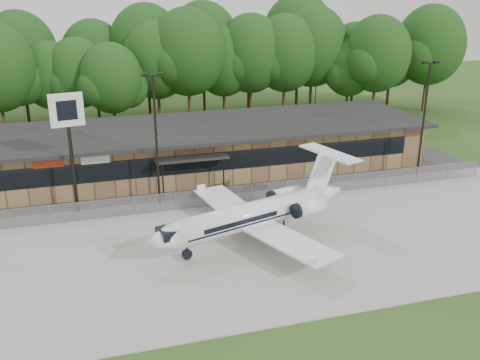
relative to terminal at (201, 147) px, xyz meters
name	(u,v)px	position (x,y,z in m)	size (l,w,h in m)	color
ground	(300,311)	(0.00, -23.94, -2.18)	(160.00, 160.00, 0.00)	#2E491A
apron	(254,244)	(0.00, -15.94, -2.14)	(64.00, 18.00, 0.08)	#9E9B93
parking_lot	(213,185)	(0.00, -4.44, -2.15)	(50.00, 9.00, 0.06)	#383835
terminal	(201,147)	(0.00, 0.00, 0.00)	(41.00, 11.65, 4.30)	olive
fence	(227,196)	(0.00, -8.94, -1.40)	(46.00, 0.04, 1.52)	gray
treeline	(168,62)	(0.00, 18.06, 5.32)	(72.00, 12.00, 15.00)	#153912
radio_mast	(319,13)	(22.00, 24.06, 10.32)	(0.20, 0.20, 25.00)	gray
light_pole_mid	(156,131)	(-5.00, -7.44, 3.80)	(1.55, 0.30, 10.23)	black
light_pole_right	(425,111)	(18.00, -7.44, 3.80)	(1.55, 0.30, 10.23)	black
business_jet	(256,215)	(0.31, -15.37, -0.29)	(15.57, 13.97, 5.29)	white
pole_sign	(68,123)	(-11.14, -7.14, 4.75)	(2.38, 0.70, 9.05)	black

